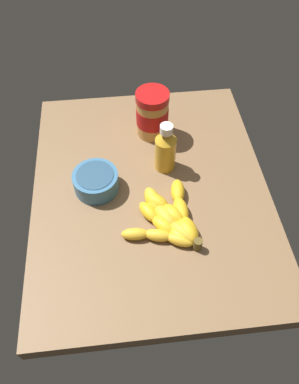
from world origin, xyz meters
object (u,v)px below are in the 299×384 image
banana_bunch (170,219)px  honey_bottle (165,149)px  peanut_butter_jar (152,114)px  small_bowl (96,181)px

banana_bunch → honey_bottle: size_ratio=1.37×
peanut_butter_jar → small_bowl: size_ratio=1.20×
peanut_butter_jar → small_bowl: (-18.47, 16.16, -4.02)cm
banana_bunch → honey_bottle: bearing=-3.8°
peanut_butter_jar → small_bowl: 24.87cm
banana_bunch → honey_bottle: 18.31cm
honey_bottle → small_bowl: bearing=106.5°
peanut_butter_jar → small_bowl: bearing=138.8°
banana_bunch → small_bowl: bearing=53.9°
banana_bunch → peanut_butter_jar: bearing=1.3°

